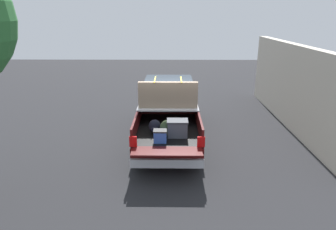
{
  "coord_description": "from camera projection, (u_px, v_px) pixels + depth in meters",
  "views": [
    {
      "loc": [
        -10.02,
        -0.11,
        4.17
      ],
      "look_at": [
        -0.6,
        0.0,
        1.1
      ],
      "focal_mm": 33.07,
      "sensor_mm": 36.0,
      "label": 1
    }
  ],
  "objects": [
    {
      "name": "pickup_truck",
      "position": [
        168.0,
        110.0,
        10.87
      ],
      "size": [
        6.05,
        2.06,
        2.23
      ],
      "color": "#470F0F",
      "rests_on": "ground_plane"
    },
    {
      "name": "ground_plane",
      "position": [
        168.0,
        140.0,
        10.82
      ],
      "size": [
        40.0,
        40.0,
        0.0
      ],
      "primitive_type": "plane",
      "color": "#262628"
    },
    {
      "name": "building_facade",
      "position": [
        294.0,
        87.0,
        11.73
      ],
      "size": [
        9.36,
        0.36,
        3.12
      ],
      "primitive_type": "cube",
      "color": "beige",
      "rests_on": "ground_plane"
    }
  ]
}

